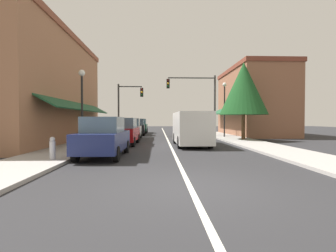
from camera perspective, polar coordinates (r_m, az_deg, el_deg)
name	(u,v)px	position (r m, az deg, el deg)	size (l,w,h in m)	color
ground_plane	(166,137)	(24.04, -0.42, -2.50)	(80.00, 80.00, 0.00)	#28282B
sidewalk_left	(109,136)	(24.49, -13.41, -2.32)	(2.60, 56.00, 0.12)	#A39E99
sidewalk_right	(222,136)	(24.83, 12.38, -2.27)	(2.60, 56.00, 0.12)	#A39E99
lane_center_stripe	(166,137)	(24.04, -0.42, -2.49)	(0.14, 52.00, 0.01)	silver
storefront_left_block	(35,88)	(20.11, -28.26, 7.65)	(6.73, 14.20, 7.76)	#9E6B4C
storefront_right_block	(253,102)	(27.94, 19.05, 5.25)	(6.41, 10.20, 7.08)	#8E5B42
parked_car_nearest_left	(104,137)	(11.29, -14.52, -2.50)	(1.84, 4.13, 1.77)	navy
parked_car_second_left	(124,131)	(16.57, -10.15, -1.24)	(1.85, 4.13, 1.77)	maroon
parked_car_third_left	(130,129)	(21.10, -8.66, -0.67)	(1.86, 4.14, 1.77)	silver
parked_car_far_left	(137,127)	(26.62, -7.26, -0.24)	(1.87, 4.15, 1.77)	black
parked_car_distant_left	(140,126)	(31.04, -6.45, 0.00)	(1.79, 4.10, 1.77)	#0F4C33
van_in_lane	(191,128)	(15.81, 5.31, -0.38)	(2.06, 5.21, 2.12)	silver
traffic_signal_mast_arm	(199,95)	(24.58, 7.07, 7.07)	(4.85, 0.50, 6.00)	#333333
traffic_signal_left_corner	(127,102)	(25.57, -9.44, 5.47)	(2.61, 0.50, 5.28)	#333333
street_lamp_left_near	(82,95)	(14.77, -19.18, 6.72)	(0.36, 0.36, 4.45)	black
street_lamp_right_mid	(224,101)	(22.96, 12.86, 5.64)	(0.36, 0.36, 5.00)	black
tree_right_near	(244,89)	(20.55, 17.01, 8.23)	(3.74, 3.74, 6.17)	#4C331E
fire_hydrant	(52,148)	(10.55, -25.03, -4.65)	(0.22, 0.22, 0.87)	#B2B2B7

